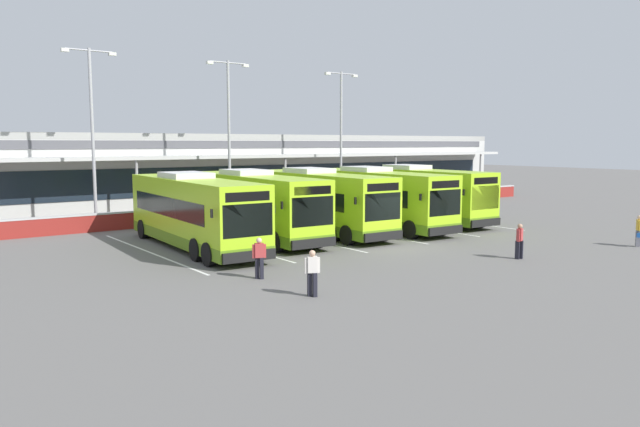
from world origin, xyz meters
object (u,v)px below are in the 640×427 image
(coach_bus_leftmost, at_px, (194,213))
(lamp_post_centre, at_px, (229,128))
(pedestrian_near_bin, at_px, (259,257))
(coach_bus_left_centre, at_px, (254,206))
(lamp_post_east, at_px, (341,130))
(lamp_post_west, at_px, (92,126))
(coach_bus_rightmost, at_px, (416,195))
(pedestrian_with_handbag, at_px, (639,230))
(coach_bus_centre, at_px, (318,202))
(pedestrian_child, at_px, (312,272))
(pedestrian_in_dark_coat, at_px, (520,240))
(coach_bus_right_centre, at_px, (375,199))

(coach_bus_leftmost, xyz_separation_m, lamp_post_centre, (7.75, 10.65, 4.50))
(pedestrian_near_bin, bearing_deg, coach_bus_left_centre, 60.59)
(lamp_post_centre, bearing_deg, lamp_post_east, 2.38)
(coach_bus_left_centre, height_order, lamp_post_centre, lamp_post_centre)
(lamp_post_west, distance_m, lamp_post_east, 19.97)
(coach_bus_rightmost, height_order, lamp_post_west, lamp_post_west)
(pedestrian_near_bin, height_order, lamp_post_east, lamp_post_east)
(coach_bus_rightmost, relative_size, lamp_post_centre, 1.12)
(pedestrian_with_handbag, xyz_separation_m, lamp_post_west, (-20.06, 23.77, 5.43))
(coach_bus_left_centre, bearing_deg, coach_bus_rightmost, -0.58)
(lamp_post_east, bearing_deg, pedestrian_with_handbag, -89.78)
(coach_bus_centre, relative_size, pedestrian_child, 7.58)
(coach_bus_centre, relative_size, pedestrian_near_bin, 7.58)
(pedestrian_child, bearing_deg, lamp_post_west, 92.11)
(coach_bus_leftmost, height_order, lamp_post_east, lamp_post_east)
(coach_bus_centre, height_order, lamp_post_centre, lamp_post_centre)
(lamp_post_centre, xyz_separation_m, lamp_post_east, (10.51, 0.44, 0.00))
(pedestrian_with_handbag, height_order, pedestrian_in_dark_coat, same)
(pedestrian_child, height_order, pedestrian_near_bin, same)
(coach_bus_right_centre, bearing_deg, lamp_post_centre, 113.60)
(lamp_post_west, distance_m, lamp_post_centre, 9.45)
(coach_bus_leftmost, bearing_deg, lamp_post_west, 99.11)
(lamp_post_centre, bearing_deg, coach_bus_rightmost, -47.48)
(coach_bus_right_centre, xyz_separation_m, pedestrian_with_handbag, (6.03, -13.32, -0.93))
(pedestrian_with_handbag, bearing_deg, coach_bus_left_centre, 135.11)
(lamp_post_centre, bearing_deg, lamp_post_west, -179.89)
(lamp_post_east, bearing_deg, lamp_post_centre, -177.62)
(lamp_post_centre, bearing_deg, coach_bus_leftmost, -126.04)
(lamp_post_west, height_order, lamp_post_centre, same)
(pedestrian_near_bin, bearing_deg, lamp_post_east, 44.68)
(coach_bus_rightmost, distance_m, pedestrian_near_bin, 19.71)
(coach_bus_rightmost, height_order, pedestrian_near_bin, coach_bus_rightmost)
(pedestrian_in_dark_coat, distance_m, lamp_post_east, 24.42)
(coach_bus_centre, distance_m, pedestrian_with_handbag, 17.16)
(coach_bus_left_centre, height_order, lamp_post_west, lamp_post_west)
(pedestrian_near_bin, bearing_deg, coach_bus_leftmost, 83.21)
(pedestrian_with_handbag, bearing_deg, coach_bus_right_centre, 114.36)
(coach_bus_leftmost, distance_m, pedestrian_with_handbag, 22.59)
(coach_bus_right_centre, distance_m, lamp_post_west, 18.06)
(coach_bus_leftmost, bearing_deg, coach_bus_right_centre, 0.85)
(lamp_post_west, bearing_deg, coach_bus_right_centre, -36.69)
(coach_bus_left_centre, distance_m, pedestrian_with_handbag, 20.13)
(coach_bus_right_centre, distance_m, pedestrian_child, 17.56)
(lamp_post_centre, bearing_deg, pedestrian_child, -111.44)
(coach_bus_rightmost, bearing_deg, lamp_post_west, 152.15)
(pedestrian_near_bin, height_order, lamp_post_west, lamp_post_west)
(lamp_post_east, bearing_deg, coach_bus_leftmost, -148.74)
(coach_bus_rightmost, xyz_separation_m, pedestrian_child, (-17.55, -12.28, -0.91))
(coach_bus_centre, bearing_deg, coach_bus_right_centre, -7.02)
(pedestrian_child, distance_m, lamp_post_west, 22.65)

